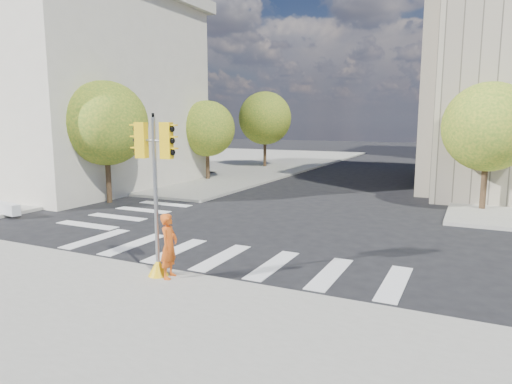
% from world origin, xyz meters
% --- Properties ---
extents(ground, '(160.00, 160.00, 0.00)m').
position_xyz_m(ground, '(0.00, 0.00, 0.00)').
color(ground, black).
rests_on(ground, ground).
extents(sidewalk_far_left, '(28.00, 40.00, 0.15)m').
position_xyz_m(sidewalk_far_left, '(-20.00, 26.00, 0.07)').
color(sidewalk_far_left, gray).
rests_on(sidewalk_far_left, ground).
extents(classical_building, '(19.00, 15.00, 12.70)m').
position_xyz_m(classical_building, '(-20.00, 8.00, 6.44)').
color(classical_building, beige).
rests_on(classical_building, ground).
extents(tree_lw_near, '(4.40, 4.40, 6.41)m').
position_xyz_m(tree_lw_near, '(-10.50, 4.00, 4.20)').
color(tree_lw_near, '#382616').
rests_on(tree_lw_near, ground).
extents(tree_lw_mid, '(4.00, 4.00, 5.77)m').
position_xyz_m(tree_lw_mid, '(-10.50, 14.00, 3.76)').
color(tree_lw_mid, '#382616').
rests_on(tree_lw_mid, ground).
extents(tree_lw_far, '(4.80, 4.80, 6.95)m').
position_xyz_m(tree_lw_far, '(-10.50, 24.00, 4.54)').
color(tree_lw_far, '#382616').
rests_on(tree_lw_far, ground).
extents(tree_re_near, '(4.20, 4.20, 6.16)m').
position_xyz_m(tree_re_near, '(7.50, 10.00, 4.05)').
color(tree_re_near, '#382616').
rests_on(tree_re_near, ground).
extents(tree_re_mid, '(4.60, 4.60, 6.66)m').
position_xyz_m(tree_re_mid, '(7.50, 22.00, 4.35)').
color(tree_re_mid, '#382616').
rests_on(tree_re_mid, ground).
extents(tree_re_far, '(4.00, 4.00, 5.88)m').
position_xyz_m(tree_re_far, '(7.50, 34.00, 3.87)').
color(tree_re_far, '#382616').
rests_on(tree_re_far, ground).
extents(lamp_near, '(0.35, 0.18, 8.11)m').
position_xyz_m(lamp_near, '(8.00, 14.00, 4.58)').
color(lamp_near, black).
rests_on(lamp_near, sidewalk_far_right).
extents(lamp_far, '(0.35, 0.18, 8.11)m').
position_xyz_m(lamp_far, '(8.00, 28.00, 4.58)').
color(lamp_far, black).
rests_on(lamp_far, sidewalk_far_right).
extents(traffic_signal, '(1.08, 0.56, 4.41)m').
position_xyz_m(traffic_signal, '(-0.61, -4.60, 2.01)').
color(traffic_signal, '#DEAD0B').
rests_on(traffic_signal, sidewalk_near).
extents(photographer, '(0.54, 0.72, 1.77)m').
position_xyz_m(photographer, '(-0.22, -4.60, 1.04)').
color(photographer, '#C24B12').
rests_on(photographer, sidewalk_near).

